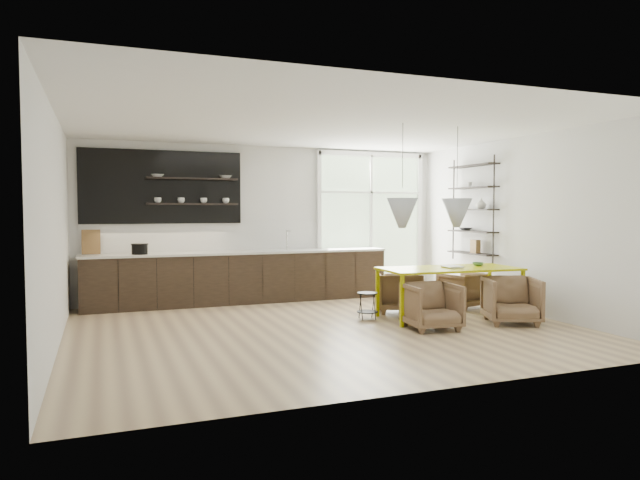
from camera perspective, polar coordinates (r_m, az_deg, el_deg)
The scene contains 11 objects.
room at distance 9.33m, azimuth 1.43°, elevation 1.60°, with size 7.02×6.01×2.91m.
kitchen_run at distance 10.52m, azimuth -8.38°, elevation -2.99°, with size 5.54×0.69×2.75m.
right_shelving at distance 10.77m, azimuth 15.08°, elevation 2.69°, with size 0.26×1.22×1.90m.
dining_table at distance 9.16m, azimuth 12.83°, elevation -3.05°, with size 2.21×1.09×0.79m.
armchair_back_left at distance 9.60m, azimuth 7.85°, elevation -5.13°, with size 0.72×0.74×0.67m, color brown.
armchair_back_right at distance 10.20m, azimuth 14.09°, elevation -4.87°, with size 0.66×0.68×0.62m, color brown.
armchair_front_left at distance 8.28m, azimuth 11.11°, elevation -6.51°, with size 0.71×0.73×0.66m, color brown.
armchair_front_right at distance 8.99m, azimuth 18.61°, elevation -5.74°, with size 0.74×0.76×0.70m, color brown.
wire_stool at distance 8.90m, azimuth 4.76°, elevation -6.20°, with size 0.33×0.33×0.41m.
table_book at distance 9.10m, azimuth 12.43°, elevation -2.65°, with size 0.24×0.33×0.03m, color white.
table_bowl at distance 9.58m, azimuth 15.51°, elevation -2.33°, with size 0.18×0.18×0.06m, color #477345.
Camera 1 is at (-2.99, -7.52, 1.69)m, focal length 32.00 mm.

